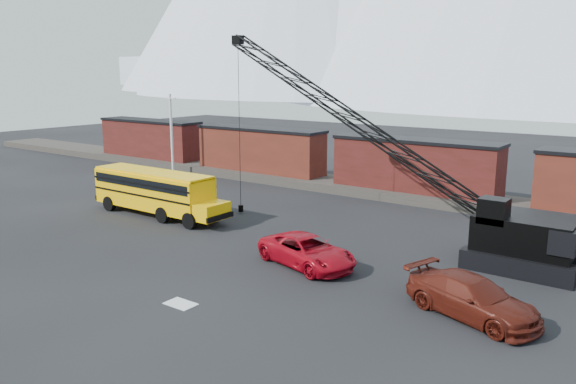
# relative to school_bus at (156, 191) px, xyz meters

# --- Properties ---
(ground) EXTENTS (160.00, 160.00, 0.00)m
(ground) POSITION_rel_school_bus_xyz_m (12.53, -6.01, -1.79)
(ground) COLOR black
(ground) RESTS_ON ground
(gravel_berm) EXTENTS (120.00, 5.00, 0.70)m
(gravel_berm) POSITION_rel_school_bus_xyz_m (12.53, 15.99, -1.44)
(gravel_berm) COLOR #47413B
(gravel_berm) RESTS_ON ground
(boxcar_west_far) EXTENTS (13.70, 3.10, 4.17)m
(boxcar_west_far) POSITION_rel_school_bus_xyz_m (-19.47, 15.99, 0.97)
(boxcar_west_far) COLOR #521817
(boxcar_west_far) RESTS_ON gravel_berm
(boxcar_west_near) EXTENTS (13.70, 3.10, 4.17)m
(boxcar_west_near) POSITION_rel_school_bus_xyz_m (-3.47, 15.99, 0.97)
(boxcar_west_near) COLOR #461B14
(boxcar_west_near) RESTS_ON gravel_berm
(boxcar_mid) EXTENTS (13.70, 3.10, 4.17)m
(boxcar_mid) POSITION_rel_school_bus_xyz_m (12.53, 15.99, 0.97)
(boxcar_mid) COLOR #521817
(boxcar_mid) RESTS_ON gravel_berm
(utility_pole) EXTENTS (1.40, 0.24, 8.00)m
(utility_pole) POSITION_rel_school_bus_xyz_m (-11.47, 11.99, 2.36)
(utility_pole) COLOR silver
(utility_pole) RESTS_ON ground
(snow_patch) EXTENTS (1.40, 0.90, 0.02)m
(snow_patch) POSITION_rel_school_bus_xyz_m (13.03, -10.01, -1.78)
(snow_patch) COLOR silver
(snow_patch) RESTS_ON ground
(school_bus) EXTENTS (11.65, 2.65, 3.19)m
(school_bus) POSITION_rel_school_bus_xyz_m (0.00, 0.00, 0.00)
(school_bus) COLOR #FFBA05
(school_bus) RESTS_ON ground
(red_pickup) EXTENTS (6.30, 4.09, 1.61)m
(red_pickup) POSITION_rel_school_bus_xyz_m (14.69, -2.54, -0.99)
(red_pickup) COLOR #AB0816
(red_pickup) RESTS_ON ground
(maroon_suv) EXTENTS (6.33, 4.05, 1.71)m
(maroon_suv) POSITION_rel_school_bus_xyz_m (23.81, -3.74, -0.94)
(maroon_suv) COLOR #4E160E
(maroon_suv) RESTS_ON ground
(crawler_crane) EXTENTS (22.86, 4.20, 12.70)m
(crawler_crane) POSITION_rel_school_bus_xyz_m (14.99, 4.09, 4.63)
(crawler_crane) COLOR black
(crawler_crane) RESTS_ON ground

